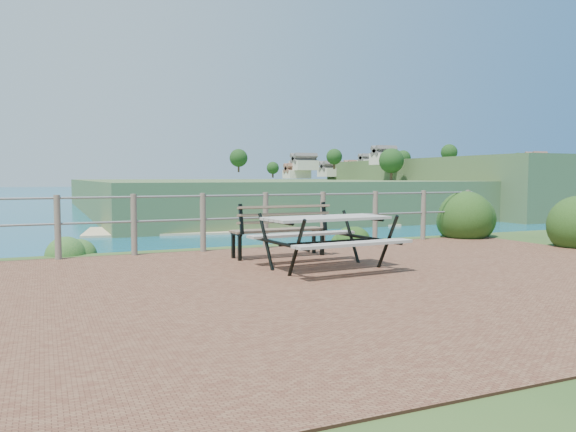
# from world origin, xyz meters

# --- Properties ---
(ground) EXTENTS (10.00, 7.00, 0.12)m
(ground) POSITION_xyz_m (0.00, 0.00, 0.00)
(ground) COLOR brown
(ground) RESTS_ON ground
(ocean) EXTENTS (1200.00, 1200.00, 0.00)m
(ocean) POSITION_xyz_m (0.00, 200.00, 0.00)
(ocean) COLOR #146E7D
(ocean) RESTS_ON ground
(safety_railing) EXTENTS (9.40, 0.10, 1.00)m
(safety_railing) POSITION_xyz_m (0.00, 3.35, 0.57)
(safety_railing) COLOR #6B5B4C
(safety_railing) RESTS_ON ground
(distant_bay) EXTENTS (290.00, 232.36, 24.00)m
(distant_bay) POSITION_xyz_m (173.07, 202.61, -1.52)
(distant_bay) COLOR #416231
(distant_bay) RESTS_ON ground
(picnic_table) EXTENTS (1.77, 1.49, 0.73)m
(picnic_table) POSITION_xyz_m (-0.06, 0.89, 0.47)
(picnic_table) COLOR gray
(picnic_table) RESTS_ON ground
(park_bench) EXTENTS (1.56, 0.43, 0.87)m
(park_bench) POSITION_xyz_m (-0.21, 2.26, 0.58)
(park_bench) COLOR brown
(park_bench) RESTS_ON ground
(shrub_right_front) EXTENTS (1.48, 1.48, 2.10)m
(shrub_right_front) POSITION_xyz_m (5.58, 1.56, 0.00)
(shrub_right_front) COLOR #1D3A12
(shrub_right_front) RESTS_ON ground
(shrub_right_edge) EXTENTS (1.22, 1.22, 1.74)m
(shrub_right_edge) POSITION_xyz_m (4.59, 3.61, 0.00)
(shrub_right_edge) COLOR #1D3A12
(shrub_right_edge) RESTS_ON ground
(shrub_lip_west) EXTENTS (0.83, 0.83, 0.59)m
(shrub_lip_west) POSITION_xyz_m (-3.08, 3.95, 0.00)
(shrub_lip_west) COLOR #1E521F
(shrub_lip_west) RESTS_ON ground
(shrub_lip_east) EXTENTS (0.70, 0.70, 0.41)m
(shrub_lip_east) POSITION_xyz_m (2.12, 4.05, 0.00)
(shrub_lip_east) COLOR #1D3A12
(shrub_lip_east) RESTS_ON ground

